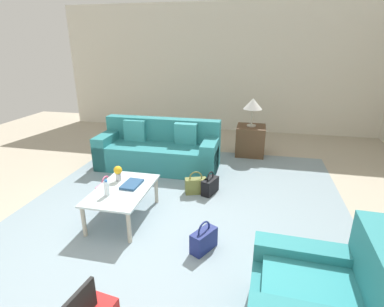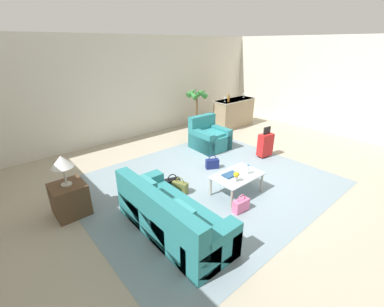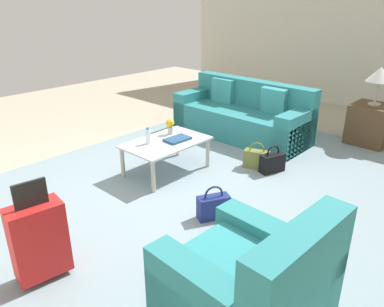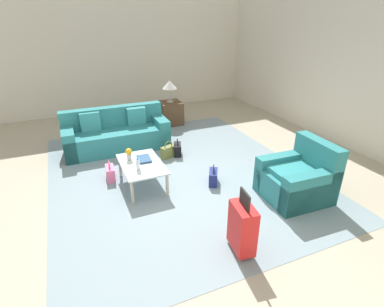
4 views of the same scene
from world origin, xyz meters
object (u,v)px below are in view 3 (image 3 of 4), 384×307
coffee_table_book (177,139)px  side_table (370,124)px  couch (244,117)px  table_lamp (380,75)px  handbag_black (272,162)px  handbag_olive (256,159)px  handbag_navy (213,206)px  armchair (252,292)px  water_bottle (148,136)px  handbag_pink (166,144)px  coffee_table (166,145)px  flower_vase (170,125)px  suitcase_red (39,239)px

coffee_table_book → side_table: bearing=155.1°
couch → coffee_table_book: couch is taller
table_lamp → handbag_black: table_lamp is taller
handbag_olive → handbag_navy: (1.29, 0.36, 0.00)m
armchair → water_bottle: bearing=-115.9°
handbag_pink → side_table: bearing=140.3°
couch → water_bottle: couch is taller
coffee_table → handbag_navy: 1.22m
handbag_black → side_table: bearing=164.6°
water_bottle → handbag_black: size_ratio=0.57×
water_bottle → handbag_olive: water_bottle is taller
flower_vase → table_lamp: size_ratio=0.37×
water_bottle → flower_vase: (-0.42, -0.05, 0.03)m
table_lamp → handbag_navy: (3.22, -0.38, -0.90)m
armchair → suitcase_red: bearing=-64.7°
handbag_olive → handbag_black: bearing=101.0°
armchair → table_lamp: table_lamp is taller
couch → armchair: size_ratio=2.21×
table_lamp → handbag_black: size_ratio=1.54×
couch → table_lamp: (-1.01, 1.60, 0.73)m
handbag_olive → water_bottle: bearing=-39.0°
couch → handbag_pink: (1.36, -0.37, -0.17)m
couch → table_lamp: size_ratio=3.88×
couch → water_bottle: 2.00m
suitcase_red → handbag_black: (-2.91, 0.28, -0.23)m
couch → coffee_table_book: (1.67, 0.18, 0.13)m
couch → handbag_black: (0.88, 1.08, -0.17)m
flower_vase → handbag_olive: 1.20m
side_table → coffee_table: bearing=-28.2°
armchair → table_lamp: 4.22m
table_lamp → handbag_olive: (1.93, -0.73, -0.90)m
flower_vase → table_lamp: bearing=147.4°
coffee_table → handbag_olive: size_ratio=2.91×
water_bottle → suitcase_red: bearing=24.0°
couch → handbag_black: bearing=50.9°
suitcase_red → handbag_navy: 1.65m
water_bottle → suitcase_red: 1.98m
flower_vase → side_table: 3.07m
coffee_table_book → side_table: 3.04m
coffee_table → flower_vase: flower_vase is taller
coffee_table → table_lamp: size_ratio=1.88×
water_bottle → side_table: water_bottle is taller
side_table → couch: bearing=-57.7°
side_table → handbag_navy: (3.22, -0.38, -0.17)m
flower_vase → handbag_navy: size_ratio=0.57×
couch → armchair: (3.09, 2.27, 0.00)m
suitcase_red → handbag_pink: 2.70m
coffee_table → table_lamp: bearing=151.8°
coffee_table → table_lamp: 3.25m
coffee_table_book → handbag_navy: 1.21m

